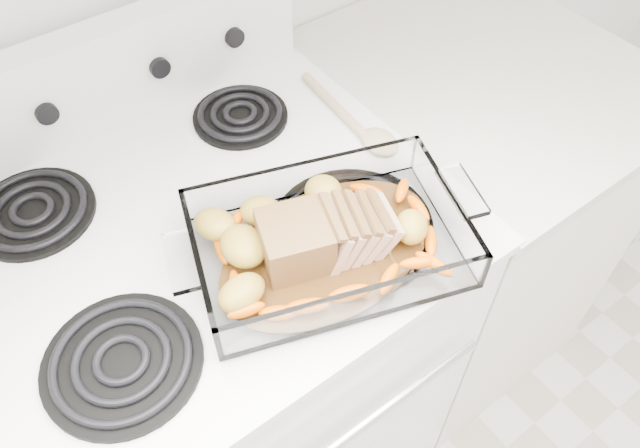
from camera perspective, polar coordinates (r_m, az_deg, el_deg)
electric_range at (r=1.36m, az=-8.65°, el=-12.01°), size 0.78×0.70×1.12m
counter_right at (r=1.62m, az=11.93°, el=0.45°), size 0.58×0.68×0.93m
baking_dish at (r=0.90m, az=0.76°, el=-1.94°), size 0.38×0.25×0.07m
pork_roast at (r=0.88m, az=-0.22°, el=-1.53°), size 0.19×0.09×0.08m
roast_vegetables at (r=0.91m, az=-0.78°, el=-0.32°), size 0.35×0.19×0.04m
wooden_spoon at (r=1.11m, az=3.60°, el=9.03°), size 0.06×0.26×0.02m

